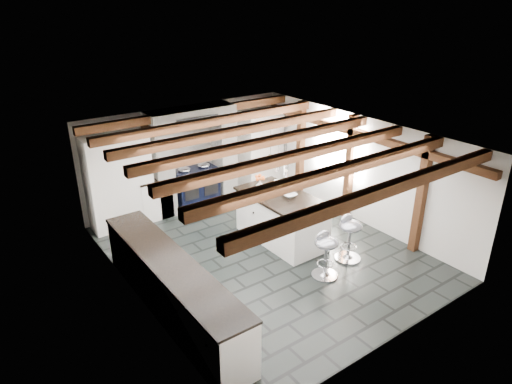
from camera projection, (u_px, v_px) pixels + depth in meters
ground at (264, 252)px, 8.76m from camera, size 6.00×6.00×0.00m
room_shell at (197, 185)px, 9.07m from camera, size 6.00×6.03×6.00m
range_cooker at (195, 186)px, 10.57m from camera, size 1.00×0.63×0.99m
kitchen_island at (282, 218)px, 9.04m from camera, size 1.03×1.94×1.27m
bar_stool_near at (349, 233)px, 8.34m from camera, size 0.48×0.48×0.89m
bar_stool_far at (326, 250)px, 7.83m from camera, size 0.46×0.46×0.85m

